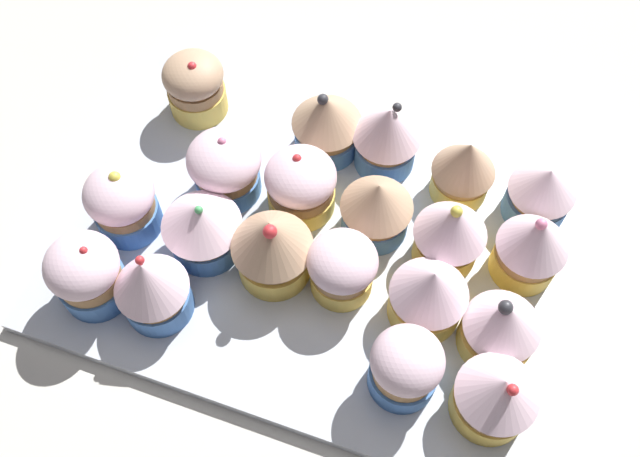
{
  "coord_description": "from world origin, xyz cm",
  "views": [
    {
      "loc": [
        -9.79,
        28.08,
        58.53
      ],
      "look_at": [
        0.0,
        0.0,
        4.2
      ],
      "focal_mm": 41.1,
      "sensor_mm": 36.0,
      "label": 1
    }
  ],
  "objects_px": {
    "cupcake_15": "(123,202)",
    "cupcake_2": "(387,136)",
    "cupcake_9": "(225,167)",
    "cupcake_19": "(87,273)",
    "cupcake_3": "(327,123)",
    "cupcake_13": "(272,246)",
    "cupcake_18": "(151,287)",
    "baking_tray": "(320,248)",
    "cupcake_0": "(542,191)",
    "cupcake_12": "(342,268)",
    "cupcake_6": "(450,233)",
    "cupcake_4": "(195,85)",
    "cupcake_8": "(301,185)",
    "cupcake_11": "(429,293)",
    "cupcake_1": "(464,168)",
    "cupcake_7": "(377,207)",
    "cupcake_17": "(405,367)",
    "cupcake_5": "(532,246)",
    "cupcake_16": "(496,395)",
    "cupcake_10": "(502,326)"
  },
  "relations": [
    {
      "from": "cupcake_15",
      "to": "cupcake_2",
      "type": "bearing_deg",
      "value": -144.55
    },
    {
      "from": "cupcake_9",
      "to": "cupcake_19",
      "type": "bearing_deg",
      "value": 63.87
    },
    {
      "from": "cupcake_3",
      "to": "cupcake_13",
      "type": "height_order",
      "value": "cupcake_13"
    },
    {
      "from": "cupcake_18",
      "to": "baking_tray",
      "type": "bearing_deg",
      "value": -137.28
    },
    {
      "from": "cupcake_0",
      "to": "cupcake_12",
      "type": "xyz_separation_m",
      "value": [
        0.14,
        0.13,
        -0.0
      ]
    },
    {
      "from": "cupcake_12",
      "to": "cupcake_15",
      "type": "xyz_separation_m",
      "value": [
        0.2,
        0.0,
        0.0
      ]
    },
    {
      "from": "cupcake_12",
      "to": "cupcake_15",
      "type": "relative_size",
      "value": 0.86
    },
    {
      "from": "cupcake_6",
      "to": "cupcake_12",
      "type": "height_order",
      "value": "cupcake_6"
    },
    {
      "from": "cupcake_4",
      "to": "cupcake_12",
      "type": "relative_size",
      "value": 1.09
    },
    {
      "from": "cupcake_8",
      "to": "cupcake_15",
      "type": "height_order",
      "value": "cupcake_15"
    },
    {
      "from": "cupcake_11",
      "to": "cupcake_12",
      "type": "xyz_separation_m",
      "value": [
        0.07,
        -0.0,
        -0.01
      ]
    },
    {
      "from": "cupcake_1",
      "to": "cupcake_7",
      "type": "distance_m",
      "value": 0.09
    },
    {
      "from": "cupcake_9",
      "to": "cupcake_19",
      "type": "xyz_separation_m",
      "value": [
        0.07,
        0.13,
        0.0
      ]
    },
    {
      "from": "cupcake_7",
      "to": "cupcake_8",
      "type": "height_order",
      "value": "cupcake_7"
    },
    {
      "from": "cupcake_1",
      "to": "cupcake_8",
      "type": "distance_m",
      "value": 0.14
    },
    {
      "from": "baking_tray",
      "to": "cupcake_13",
      "type": "height_order",
      "value": "cupcake_13"
    },
    {
      "from": "cupcake_3",
      "to": "cupcake_17",
      "type": "relative_size",
      "value": 1.03
    },
    {
      "from": "cupcake_6",
      "to": "cupcake_13",
      "type": "height_order",
      "value": "cupcake_13"
    },
    {
      "from": "cupcake_5",
      "to": "cupcake_6",
      "type": "distance_m",
      "value": 0.07
    },
    {
      "from": "cupcake_2",
      "to": "cupcake_3",
      "type": "distance_m",
      "value": 0.06
    },
    {
      "from": "cupcake_2",
      "to": "cupcake_5",
      "type": "bearing_deg",
      "value": 154.94
    },
    {
      "from": "baking_tray",
      "to": "cupcake_18",
      "type": "bearing_deg",
      "value": 42.72
    },
    {
      "from": "cupcake_8",
      "to": "cupcake_18",
      "type": "distance_m",
      "value": 0.15
    },
    {
      "from": "cupcake_3",
      "to": "cupcake_5",
      "type": "relative_size",
      "value": 0.9
    },
    {
      "from": "cupcake_1",
      "to": "cupcake_12",
      "type": "bearing_deg",
      "value": 60.43
    },
    {
      "from": "cupcake_6",
      "to": "baking_tray",
      "type": "bearing_deg",
      "value": 14.01
    },
    {
      "from": "cupcake_6",
      "to": "cupcake_8",
      "type": "relative_size",
      "value": 1.18
    },
    {
      "from": "cupcake_7",
      "to": "cupcake_16",
      "type": "bearing_deg",
      "value": 136.24
    },
    {
      "from": "cupcake_16",
      "to": "cupcake_17",
      "type": "xyz_separation_m",
      "value": [
        0.07,
        0.0,
        0.0
      ]
    },
    {
      "from": "cupcake_9",
      "to": "cupcake_7",
      "type": "bearing_deg",
      "value": -178.04
    },
    {
      "from": "cupcake_3",
      "to": "cupcake_7",
      "type": "distance_m",
      "value": 0.1
    },
    {
      "from": "baking_tray",
      "to": "cupcake_7",
      "type": "relative_size",
      "value": 6.54
    },
    {
      "from": "cupcake_3",
      "to": "cupcake_15",
      "type": "xyz_separation_m",
      "value": [
        0.14,
        0.14,
        -0.0
      ]
    },
    {
      "from": "cupcake_11",
      "to": "cupcake_17",
      "type": "xyz_separation_m",
      "value": [
        0.0,
        0.06,
        -0.0
      ]
    },
    {
      "from": "cupcake_6",
      "to": "cupcake_16",
      "type": "bearing_deg",
      "value": 119.08
    },
    {
      "from": "cupcake_4",
      "to": "cupcake_11",
      "type": "relative_size",
      "value": 0.92
    },
    {
      "from": "cupcake_8",
      "to": "cupcake_17",
      "type": "bearing_deg",
      "value": 135.5
    },
    {
      "from": "cupcake_1",
      "to": "cupcake_6",
      "type": "relative_size",
      "value": 0.9
    },
    {
      "from": "cupcake_5",
      "to": "cupcake_16",
      "type": "xyz_separation_m",
      "value": [
        -0.0,
        0.13,
        -0.0
      ]
    },
    {
      "from": "cupcake_1",
      "to": "cupcake_13",
      "type": "bearing_deg",
      "value": 45.2
    },
    {
      "from": "cupcake_8",
      "to": "cupcake_12",
      "type": "distance_m",
      "value": 0.09
    },
    {
      "from": "cupcake_13",
      "to": "cupcake_16",
      "type": "bearing_deg",
      "value": 163.84
    },
    {
      "from": "cupcake_3",
      "to": "cupcake_8",
      "type": "relative_size",
      "value": 1.09
    },
    {
      "from": "cupcake_7",
      "to": "cupcake_10",
      "type": "bearing_deg",
      "value": 150.27
    },
    {
      "from": "cupcake_3",
      "to": "cupcake_11",
      "type": "height_order",
      "value": "same"
    },
    {
      "from": "cupcake_2",
      "to": "cupcake_18",
      "type": "relative_size",
      "value": 0.99
    },
    {
      "from": "cupcake_8",
      "to": "cupcake_19",
      "type": "height_order",
      "value": "cupcake_19"
    },
    {
      "from": "cupcake_7",
      "to": "cupcake_10",
      "type": "height_order",
      "value": "cupcake_10"
    },
    {
      "from": "cupcake_8",
      "to": "cupcake_17",
      "type": "height_order",
      "value": "cupcake_17"
    },
    {
      "from": "cupcake_13",
      "to": "cupcake_18",
      "type": "distance_m",
      "value": 0.1
    }
  ]
}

